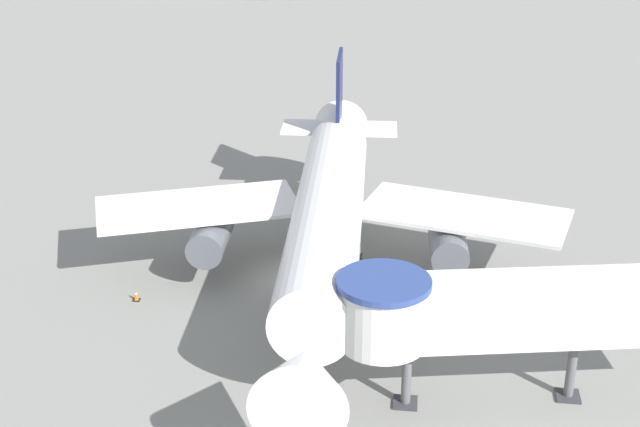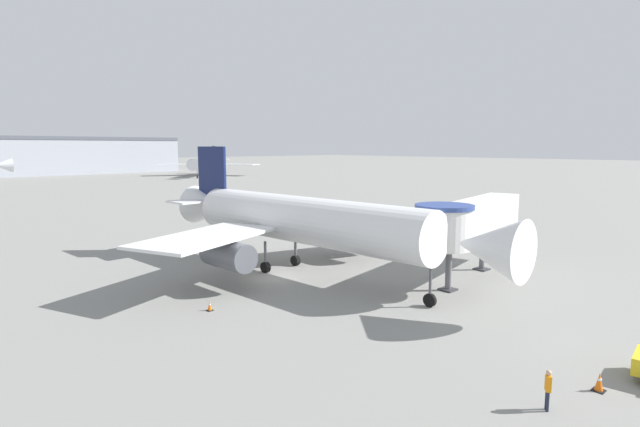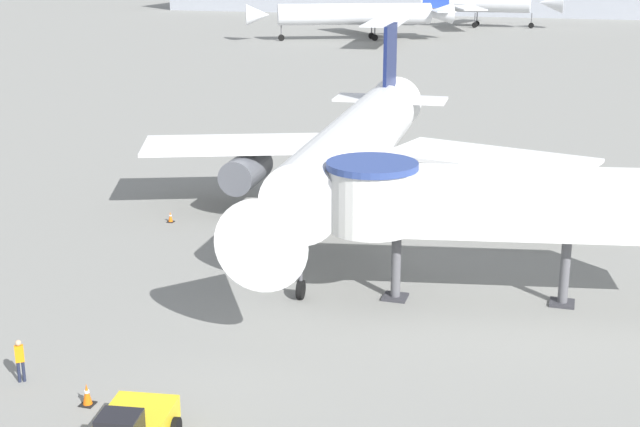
{
  "view_description": "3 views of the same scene",
  "coord_description": "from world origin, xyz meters",
  "px_view_note": "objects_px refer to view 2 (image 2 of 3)",
  "views": [
    {
      "loc": [
        7.36,
        -45.44,
        24.06
      ],
      "look_at": [
        2.11,
        -2.65,
        5.31
      ],
      "focal_mm": 50.0,
      "sensor_mm": 36.0,
      "label": 1
    },
    {
      "loc": [
        -23.83,
        -31.08,
        10.45
      ],
      "look_at": [
        3.54,
        -1.72,
        5.02
      ],
      "focal_mm": 28.0,
      "sensor_mm": 36.0,
      "label": 2
    },
    {
      "loc": [
        14.66,
        -49.14,
        15.52
      ],
      "look_at": [
        2.78,
        -9.16,
        3.01
      ],
      "focal_mm": 50.0,
      "sensor_mm": 36.0,
      "label": 3
    }
  ],
  "objects_px": {
    "jet_bridge": "(469,220)",
    "background_jet_black_tail": "(206,163)",
    "traffic_cone_apron_front": "(599,382)",
    "main_airplane": "(299,221)",
    "ground_crew_marshaller": "(548,387)",
    "traffic_cone_port_wing": "(210,306)"
  },
  "relations": [
    {
      "from": "traffic_cone_port_wing",
      "to": "ground_crew_marshaller",
      "type": "bearing_deg",
      "value": -80.02
    },
    {
      "from": "main_airplane",
      "to": "jet_bridge",
      "type": "height_order",
      "value": "main_airplane"
    },
    {
      "from": "ground_crew_marshaller",
      "to": "background_jet_black_tail",
      "type": "bearing_deg",
      "value": 27.67
    },
    {
      "from": "ground_crew_marshaller",
      "to": "jet_bridge",
      "type": "bearing_deg",
      "value": 3.0
    },
    {
      "from": "main_airplane",
      "to": "traffic_cone_port_wing",
      "type": "xyz_separation_m",
      "value": [
        -10.3,
        -3.19,
        -4.09
      ]
    },
    {
      "from": "main_airplane",
      "to": "jet_bridge",
      "type": "distance_m",
      "value": 13.42
    },
    {
      "from": "traffic_cone_apron_front",
      "to": "ground_crew_marshaller",
      "type": "height_order",
      "value": "ground_crew_marshaller"
    },
    {
      "from": "jet_bridge",
      "to": "traffic_cone_apron_front",
      "type": "relative_size",
      "value": 20.26
    },
    {
      "from": "jet_bridge",
      "to": "ground_crew_marshaller",
      "type": "bearing_deg",
      "value": -151.41
    },
    {
      "from": "main_airplane",
      "to": "traffic_cone_port_wing",
      "type": "bearing_deg",
      "value": -165.85
    },
    {
      "from": "main_airplane",
      "to": "ground_crew_marshaller",
      "type": "distance_m",
      "value": 24.29
    },
    {
      "from": "jet_bridge",
      "to": "background_jet_black_tail",
      "type": "relative_size",
      "value": 0.53
    },
    {
      "from": "main_airplane",
      "to": "traffic_cone_apron_front",
      "type": "distance_m",
      "value": 24.51
    },
    {
      "from": "ground_crew_marshaller",
      "to": "traffic_cone_apron_front",
      "type": "bearing_deg",
      "value": -51.32
    },
    {
      "from": "background_jet_black_tail",
      "to": "jet_bridge",
      "type": "bearing_deg",
      "value": -69.9
    },
    {
      "from": "background_jet_black_tail",
      "to": "traffic_cone_apron_front",
      "type": "bearing_deg",
      "value": -71.98
    },
    {
      "from": "jet_bridge",
      "to": "traffic_cone_apron_front",
      "type": "xyz_separation_m",
      "value": [
        -12.13,
        -13.6,
        -4.34
      ]
    },
    {
      "from": "jet_bridge",
      "to": "background_jet_black_tail",
      "type": "bearing_deg",
      "value": 56.5
    },
    {
      "from": "traffic_cone_port_wing",
      "to": "background_jet_black_tail",
      "type": "height_order",
      "value": "background_jet_black_tail"
    },
    {
      "from": "jet_bridge",
      "to": "traffic_cone_port_wing",
      "type": "relative_size",
      "value": 25.73
    },
    {
      "from": "traffic_cone_apron_front",
      "to": "background_jet_black_tail",
      "type": "relative_size",
      "value": 0.03
    },
    {
      "from": "main_airplane",
      "to": "jet_bridge",
      "type": "bearing_deg",
      "value": -53.31
    }
  ]
}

